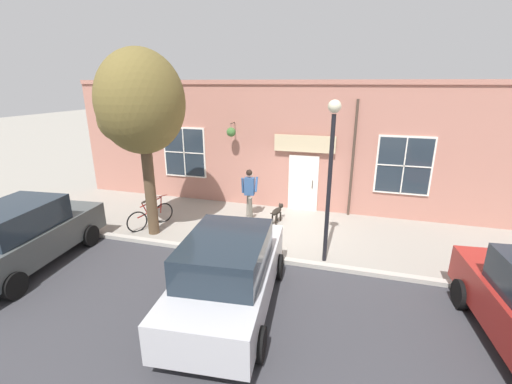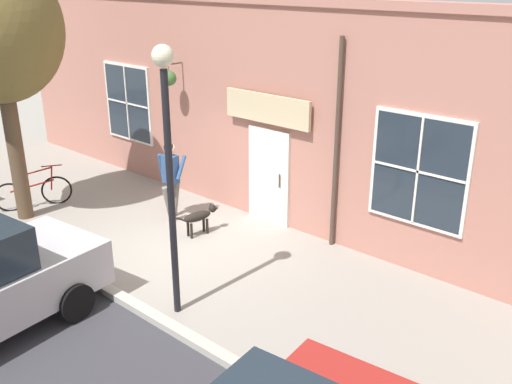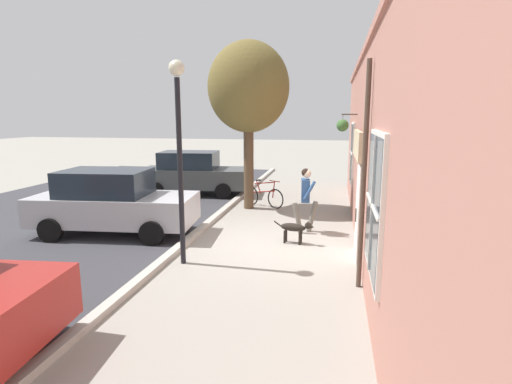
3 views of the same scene
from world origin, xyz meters
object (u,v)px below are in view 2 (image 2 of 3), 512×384
pedestrian_walking (171,173)px  street_lamp (168,144)px  dog_on_leash (200,216)px  leaning_bicycle (33,192)px

pedestrian_walking → street_lamp: street_lamp is taller
pedestrian_walking → street_lamp: bearing=50.1°
dog_on_leash → leaning_bicycle: 4.28m
dog_on_leash → street_lamp: bearing=39.2°
leaning_bicycle → street_lamp: (0.71, 5.84, 2.46)m
leaning_bicycle → dog_on_leash: bearing=111.1°
leaning_bicycle → pedestrian_walking: bearing=120.1°
leaning_bicycle → street_lamp: size_ratio=0.37×
pedestrian_walking → street_lamp: 4.16m
pedestrian_walking → dog_on_leash: size_ratio=1.70×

